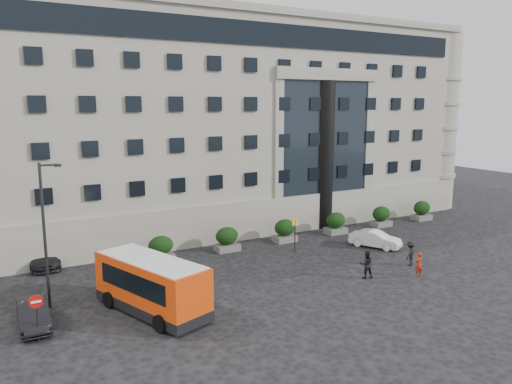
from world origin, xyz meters
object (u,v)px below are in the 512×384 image
at_px(hedge_a, 161,249).
at_px(street_lamp, 45,230).
at_px(pedestrian_c, 410,253).
at_px(hedge_c, 285,230).
at_px(parked_car_b, 33,314).
at_px(bus_stop_sign, 295,230).
at_px(no_entry_sign, 36,309).
at_px(minibus, 151,283).
at_px(parked_car_d, 33,238).
at_px(white_taxi, 375,239).
at_px(pedestrian_a, 419,264).
at_px(hedge_e, 381,216).
at_px(pedestrian_b, 366,264).
at_px(hedge_d, 336,223).
at_px(hedge_f, 422,210).
at_px(parked_car_c, 42,257).
at_px(hedge_b, 227,239).

relative_size(hedge_a, street_lamp, 0.23).
bearing_deg(pedestrian_c, hedge_c, -88.93).
xyz_separation_m(hedge_a, parked_car_b, (-9.02, -6.98, -0.26)).
bearing_deg(bus_stop_sign, hedge_a, 163.58).
distance_m(no_entry_sign, minibus, 5.75).
height_order(parked_car_d, white_taxi, parked_car_d).
xyz_separation_m(bus_stop_sign, pedestrian_a, (3.99, -8.39, -0.93)).
height_order(bus_stop_sign, pedestrian_c, bus_stop_sign).
bearing_deg(hedge_e, pedestrian_b, -137.04).
height_order(hedge_d, pedestrian_a, hedge_d).
bearing_deg(hedge_a, pedestrian_b, -43.34).
distance_m(hedge_d, white_taxi, 4.81).
xyz_separation_m(no_entry_sign, white_taxi, (24.67, 4.04, -1.00)).
relative_size(hedge_c, pedestrian_a, 1.15).
xyz_separation_m(hedge_f, pedestrian_c, (-11.32, -9.34, -0.07)).
relative_size(hedge_d, parked_car_c, 0.40).
relative_size(no_entry_sign, minibus, 0.31).
distance_m(street_lamp, minibus, 6.37).
xyz_separation_m(hedge_b, street_lamp, (-13.14, -4.80, 3.44)).
xyz_separation_m(hedge_a, hedge_d, (15.60, 0.00, 0.00)).
bearing_deg(hedge_d, hedge_b, 180.00).
distance_m(hedge_f, minibus, 30.41).
distance_m(pedestrian_a, pedestrian_c, 2.20).
bearing_deg(hedge_f, parked_car_d, 166.25).
xyz_separation_m(minibus, pedestrian_a, (16.78, -3.00, -0.83)).
bearing_deg(bus_stop_sign, hedge_c, 72.18).
relative_size(hedge_c, minibus, 0.25).
distance_m(hedge_e, parked_car_c, 28.46).
distance_m(minibus, pedestrian_c, 18.02).
bearing_deg(minibus, hedge_b, 25.15).
xyz_separation_m(hedge_f, parked_car_d, (-33.50, 8.20, -0.20)).
relative_size(bus_stop_sign, minibus, 0.34).
bearing_deg(pedestrian_a, hedge_c, -75.89).
bearing_deg(hedge_f, bus_stop_sign, -170.37).
bearing_deg(parked_car_d, hedge_a, -38.65).
bearing_deg(hedge_c, white_taxi, -42.31).
bearing_deg(hedge_e, street_lamp, -170.52).
height_order(parked_car_c, parked_car_d, parked_car_d).
distance_m(hedge_c, minibus, 15.96).
height_order(pedestrian_a, pedestrian_b, pedestrian_b).
xyz_separation_m(street_lamp, parked_car_b, (-1.08, -2.18, -3.70)).
relative_size(hedge_a, hedge_b, 1.00).
bearing_deg(hedge_f, white_taxi, -155.07).
relative_size(pedestrian_b, pedestrian_c, 1.05).
distance_m(hedge_b, parked_car_d, 15.12).
height_order(bus_stop_sign, white_taxi, bus_stop_sign).
bearing_deg(parked_car_d, parked_car_b, -86.82).
xyz_separation_m(hedge_a, parked_car_c, (-7.50, 3.04, -0.26)).
height_order(hedge_d, pedestrian_c, hedge_d).
height_order(hedge_b, white_taxi, hedge_b).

